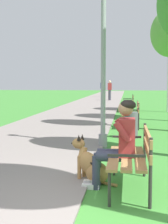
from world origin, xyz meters
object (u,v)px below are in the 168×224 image
lamp_post_near (103,59)px  pedestrian_distant (110,90)px  park_bench_near (134,153)px  park_bench_far (129,102)px  person_seated_on_near_bench (119,140)px  litter_bin (131,125)px  park_bench_mid (132,112)px  dog_shepherd (91,165)px  pedestrian_further_distant (102,89)px

lamp_post_near → pedestrian_distant: bearing=92.6°
park_bench_near → park_bench_far: bearing=90.0°
park_bench_near → person_seated_on_near_bench: 0.27m
park_bench_near → litter_bin: (0.01, 4.38, -0.16)m
park_bench_mid → dog_shepherd: park_bench_mid is taller
park_bench_mid → lamp_post_near: (-0.72, -3.55, 1.51)m
park_bench_mid → litter_bin: park_bench_mid is taller
person_seated_on_near_bench → pedestrian_further_distant: (-2.44, 28.80, 0.16)m
park_bench_mid → park_bench_near: bearing=-90.6°
litter_bin → pedestrian_further_distant: (-2.65, 24.47, 0.49)m
park_bench_far → litter_bin: park_bench_far is taller
park_bench_near → lamp_post_near: bearing=102.1°
dog_shepherd → litter_bin: 4.15m
park_bench_mid → park_bench_far: 6.04m
park_bench_near → pedestrian_further_distant: size_ratio=0.91×
litter_bin → lamp_post_near: bearing=-115.9°
park_bench_far → dog_shepherd: park_bench_far is taller
person_seated_on_near_bench → pedestrian_further_distant: pedestrian_further_distant is taller
park_bench_far → pedestrian_distant: (-1.54, 10.13, 0.33)m
pedestrian_further_distant → person_seated_on_near_bench: bearing=-85.2°
park_bench_far → dog_shepherd: bearing=-92.9°
person_seated_on_near_bench → pedestrian_distant: (-1.34, 22.70, 0.16)m
park_bench_mid → pedestrian_distant: 16.26m
litter_bin → dog_shepherd: bearing=-98.7°
litter_bin → pedestrian_distant: bearing=94.8°
park_bench_far → lamp_post_near: (-0.65, -9.59, 1.51)m
person_seated_on_near_bench → pedestrian_distant: size_ratio=0.76×
park_bench_far → pedestrian_distant: bearing=98.7°
park_bench_far → pedestrian_further_distant: size_ratio=0.91×
litter_bin → pedestrian_distant: size_ratio=0.42×
pedestrian_distant → dog_shepherd: bearing=-87.7°
park_bench_mid → dog_shepherd: 6.34m
person_seated_on_near_bench → litter_bin: (0.21, 4.33, -0.33)m
park_bench_mid → pedestrian_further_distant: 22.44m
person_seated_on_near_bench → pedestrian_distant: 22.74m
pedestrian_distant → pedestrian_further_distant: same height
litter_bin → pedestrian_further_distant: pedestrian_further_distant is taller
park_bench_far → person_seated_on_near_bench: person_seated_on_near_bench is taller
park_bench_near → person_seated_on_near_bench: size_ratio=1.20×
park_bench_far → pedestrian_further_distant: 16.45m
lamp_post_near → park_bench_mid: bearing=78.5°
lamp_post_near → pedestrian_further_distant: 25.93m
dog_shepherd → litter_bin: (0.63, 4.10, 0.09)m
park_bench_near → lamp_post_near: lamp_post_near is taller
person_seated_on_near_bench → park_bench_near: bearing=-12.3°
pedestrian_distant → pedestrian_further_distant: 6.20m
park_bench_near → dog_shepherd: bearing=156.2°
pedestrian_distant → park_bench_near: bearing=-86.1°
park_bench_far → pedestrian_further_distant: pedestrian_further_distant is taller
park_bench_mid → pedestrian_distant: pedestrian_distant is taller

